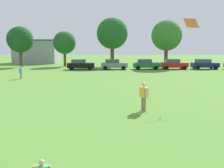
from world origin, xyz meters
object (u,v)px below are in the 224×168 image
object	(u,v)px
parked_car_gray_1	(114,64)
tree_left	(64,43)
tree_far_right	(167,36)
parked_car_black_0	(80,64)
adult_bystander	(144,94)
kite	(191,24)
parked_car_red_3	(174,64)
parked_car_green_2	(146,64)
tree_far_left	(20,40)
tree_right	(112,34)
parked_car_navy_4	(204,64)
bystander_near_trees	(21,71)

from	to	relation	value
parked_car_gray_1	tree_left	size ratio (longest dim) A/B	0.66
tree_far_right	parked_car_black_0	bearing A→B (deg)	-166.08
adult_bystander	kite	xyz separation A→B (m)	(3.59, 3.01, 4.27)
parked_car_black_0	parked_car_red_3	size ratio (longest dim) A/B	1.00
parked_car_gray_1	parked_car_green_2	xyz separation A→B (m)	(5.30, 0.00, 0.00)
tree_far_left	tree_left	size ratio (longest dim) A/B	1.12
adult_bystander	parked_car_green_2	world-z (taller)	adult_bystander
parked_car_green_2	tree_far_left	world-z (taller)	tree_far_left
adult_bystander	tree_far_right	xyz separation A→B (m)	(8.39, 30.94, 4.59)
parked_car_red_3	tree_right	distance (m)	13.01
parked_car_gray_1	tree_far_right	distance (m)	10.98
parked_car_black_0	tree_far_left	bearing A→B (deg)	153.63
parked_car_black_0	tree_far_right	size ratio (longest dim) A/B	0.52
tree_left	parked_car_black_0	bearing A→B (deg)	-62.44
adult_bystander	parked_car_red_3	distance (m)	29.17
parked_car_green_2	tree_left	size ratio (longest dim) A/B	0.66
parked_car_green_2	parked_car_navy_4	size ratio (longest dim) A/B	1.00
kite	tree_far_left	bearing A→B (deg)	125.49
adult_bystander	tree_far_left	size ratio (longest dim) A/B	0.23
parked_car_navy_4	tree_far_right	bearing A→B (deg)	150.33
parked_car_red_3	tree_far_right	world-z (taller)	tree_far_right
adult_bystander	tree_left	world-z (taller)	tree_left
parked_car_gray_1	parked_car_green_2	distance (m)	5.30
bystander_near_trees	tree_right	xyz separation A→B (m)	(11.14, 18.70, 5.21)
parked_car_black_0	tree_right	distance (m)	10.18
parked_car_navy_4	tree_far_right	world-z (taller)	tree_far_right
tree_right	bystander_near_trees	bearing A→B (deg)	-120.78
kite	parked_car_gray_1	distance (m)	25.46
parked_car_red_3	parked_car_navy_4	distance (m)	5.09
adult_bystander	tree_left	xyz separation A→B (m)	(-9.93, 34.10, 3.39)
kite	parked_car_red_3	xyz separation A→B (m)	(5.40, 24.74, -4.43)
parked_car_gray_1	parked_car_navy_4	world-z (taller)	same
parked_car_gray_1	tree_left	xyz separation A→B (m)	(-8.98, 6.43, 3.55)
bystander_near_trees	tree_left	distance (m)	19.08
adult_bystander	tree_right	bearing A→B (deg)	161.80
parked_car_black_0	tree_left	bearing A→B (deg)	117.56
parked_car_gray_1	tree_right	world-z (taller)	tree_right
bystander_near_trees	parked_car_gray_1	bearing A→B (deg)	-41.85
tree_far_left	tree_left	distance (m)	7.91
parked_car_gray_1	parked_car_green_2	size ratio (longest dim) A/B	1.00
parked_car_red_3	parked_car_navy_4	bearing A→B (deg)	-0.55
parked_car_gray_1	tree_far_right	bearing A→B (deg)	19.33
parked_car_green_2	tree_far_right	bearing A→B (deg)	39.06
tree_far_right	adult_bystander	bearing A→B (deg)	-105.18
tree_far_left	tree_right	bearing A→B (deg)	4.36
tree_left	tree_right	bearing A→B (deg)	0.59
parked_car_gray_1	tree_right	xyz separation A→B (m)	(-0.09, 6.52, 5.24)
tree_far_left	bystander_near_trees	bearing A→B (deg)	-72.32
adult_bystander	parked_car_gray_1	world-z (taller)	adult_bystander
kite	tree_far_left	size ratio (longest dim) A/B	0.15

